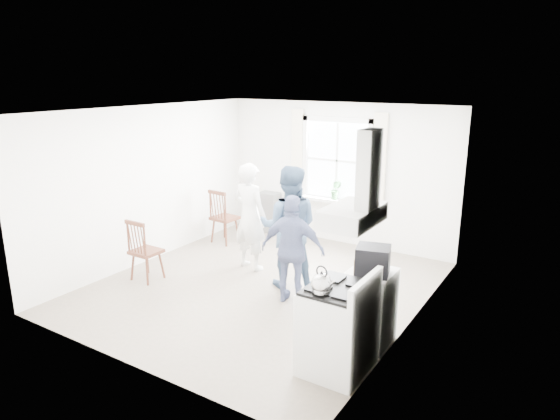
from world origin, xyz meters
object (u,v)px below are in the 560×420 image
(person_mid, at_px, (289,227))
(person_right, at_px, (293,250))
(windsor_chair_a, at_px, (220,211))
(windsor_chair_b, at_px, (140,244))
(gas_stove, at_px, (338,328))
(stereo_stack, at_px, (373,260))
(low_cabinet, at_px, (370,307))
(person_left, at_px, (250,217))

(person_mid, distance_m, person_right, 0.58)
(windsor_chair_a, relative_size, windsor_chair_b, 1.05)
(windsor_chair_b, height_order, person_right, person_right)
(gas_stove, bearing_deg, stereo_stack, 80.55)
(windsor_chair_a, xyz_separation_m, person_mid, (2.06, -0.95, 0.28))
(stereo_stack, xyz_separation_m, person_mid, (-1.70, 0.99, -0.15))
(gas_stove, relative_size, low_cabinet, 1.24)
(windsor_chair_b, xyz_separation_m, person_left, (1.09, 1.34, 0.27))
(stereo_stack, xyz_separation_m, windsor_chair_a, (-3.76, 1.94, -0.43))
(low_cabinet, distance_m, windsor_chair_a, 4.17)
(low_cabinet, bearing_deg, gas_stove, -95.68)
(person_left, height_order, person_mid, person_mid)
(windsor_chair_a, bearing_deg, gas_stove, -35.10)
(windsor_chair_b, bearing_deg, stereo_stack, 1.56)
(gas_stove, height_order, low_cabinet, gas_stove)
(gas_stove, distance_m, windsor_chair_a, 4.47)
(person_mid, bearing_deg, person_left, -40.65)
(person_left, xyz_separation_m, person_mid, (0.88, -0.25, 0.04))
(gas_stove, relative_size, windsor_chair_b, 1.14)
(gas_stove, height_order, windsor_chair_a, gas_stove)
(gas_stove, height_order, person_mid, person_mid)
(person_mid, bearing_deg, stereo_stack, 125.02)
(windsor_chair_b, bearing_deg, person_left, 50.87)
(low_cabinet, xyz_separation_m, windsor_chair_a, (-3.72, 1.87, 0.18))
(stereo_stack, height_order, person_mid, person_mid)
(gas_stove, relative_size, windsor_chair_a, 1.08)
(person_mid, height_order, person_right, person_mid)
(gas_stove, relative_size, person_right, 0.73)
(windsor_chair_b, xyz_separation_m, person_mid, (1.97, 1.09, 0.31))
(stereo_stack, height_order, person_right, person_right)
(person_mid, bearing_deg, windsor_chair_a, -49.61)
(windsor_chair_a, relative_size, person_left, 0.59)
(stereo_stack, relative_size, person_left, 0.25)
(windsor_chair_a, xyz_separation_m, person_right, (2.39, -1.40, 0.13))
(person_left, height_order, person_right, person_left)
(person_left, bearing_deg, person_mid, 170.95)
(person_left, bearing_deg, person_right, 156.81)
(gas_stove, distance_m, person_left, 3.12)
(windsor_chair_b, relative_size, person_right, 0.65)
(low_cabinet, bearing_deg, person_mid, 151.12)
(person_left, bearing_deg, windsor_chair_a, -23.97)
(stereo_stack, bearing_deg, low_cabinet, 117.24)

